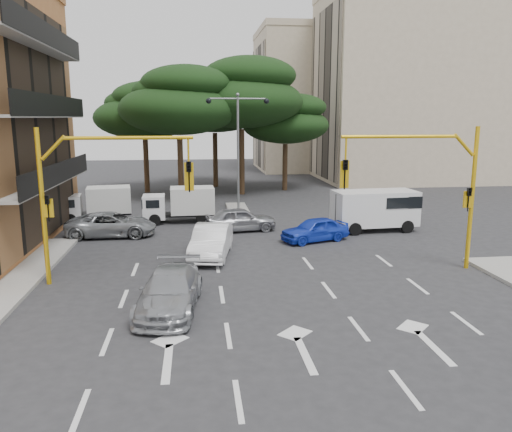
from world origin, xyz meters
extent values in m
plane|color=#28282B|center=(0.00, 0.00, 0.00)|extent=(120.00, 120.00, 0.00)
cube|color=gray|center=(0.00, 16.00, 0.07)|extent=(1.40, 6.00, 0.15)
cube|color=black|center=(-10.44, 8.00, 6.00)|extent=(0.12, 14.72, 11.20)
cube|color=tan|center=(20.00, 32.00, 9.00)|extent=(20.00, 12.00, 18.00)
cube|color=black|center=(9.94, 32.00, 8.50)|extent=(0.12, 11.04, 16.20)
cube|color=tan|center=(13.00, 44.00, 8.00)|extent=(16.00, 12.00, 16.00)
cube|color=black|center=(4.94, 44.00, 7.50)|extent=(0.12, 11.04, 14.20)
cube|color=tan|center=(13.00, 44.00, 16.35)|extent=(16.15, 12.15, 0.70)
cylinder|color=#382616|center=(-4.00, 22.00, 2.48)|extent=(0.44, 0.44, 4.95)
ellipsoid|color=black|center=(-4.00, 22.00, 6.93)|extent=(9.15, 9.15, 3.87)
ellipsoid|color=black|center=(-3.40, 21.60, 8.80)|extent=(6.86, 6.86, 2.86)
ellipsoid|color=black|center=(-4.50, 22.30, 8.25)|extent=(6.07, 6.07, 2.64)
cylinder|color=#382616|center=(1.00, 24.00, 2.70)|extent=(0.44, 0.44, 5.40)
ellipsoid|color=black|center=(1.00, 24.00, 7.56)|extent=(9.98, 9.98, 4.22)
ellipsoid|color=black|center=(1.60, 23.60, 9.60)|extent=(7.49, 7.49, 3.12)
ellipsoid|color=black|center=(0.50, 24.30, 9.00)|extent=(6.62, 6.62, 2.88)
cylinder|color=#382616|center=(-7.00, 26.00, 2.25)|extent=(0.44, 0.44, 4.50)
ellipsoid|color=black|center=(-7.00, 26.00, 6.30)|extent=(8.32, 8.32, 3.52)
ellipsoid|color=black|center=(-6.40, 25.60, 8.00)|extent=(6.24, 6.24, 2.60)
ellipsoid|color=black|center=(-7.50, 26.30, 7.50)|extent=(5.52, 5.52, 2.40)
cylinder|color=#382616|center=(5.00, 26.00, 2.02)|extent=(0.44, 0.44, 4.05)
ellipsoid|color=black|center=(5.00, 26.00, 5.67)|extent=(7.49, 7.49, 3.17)
ellipsoid|color=black|center=(5.60, 25.60, 7.20)|extent=(5.62, 5.62, 2.34)
ellipsoid|color=black|center=(4.50, 26.30, 6.75)|extent=(4.97, 4.97, 2.16)
cylinder|color=#382616|center=(-1.00, 29.00, 2.48)|extent=(0.44, 0.44, 4.95)
ellipsoid|color=black|center=(-1.00, 29.00, 6.93)|extent=(9.15, 9.15, 3.87)
ellipsoid|color=black|center=(-0.40, 28.60, 8.80)|extent=(6.86, 6.86, 2.86)
ellipsoid|color=black|center=(-1.50, 29.30, 8.25)|extent=(6.07, 6.07, 2.64)
cylinder|color=gold|center=(8.60, 2.00, 3.00)|extent=(0.18, 0.18, 6.00)
cylinder|color=gold|center=(8.05, 2.00, 5.25)|extent=(0.95, 0.14, 0.95)
cylinder|color=gold|center=(5.30, 2.00, 5.60)|extent=(4.80, 0.14, 0.14)
cylinder|color=gold|center=(3.10, 2.00, 5.15)|extent=(0.08, 0.08, 0.90)
imported|color=black|center=(3.10, 2.00, 4.10)|extent=(0.20, 0.24, 1.20)
cube|color=gold|center=(3.10, 2.08, 4.10)|extent=(0.36, 0.06, 1.10)
imported|color=black|center=(8.38, 1.85, 3.00)|extent=(0.16, 0.20, 1.00)
cube|color=gold|center=(8.38, 1.95, 3.00)|extent=(0.35, 0.08, 0.70)
cylinder|color=gold|center=(-8.60, 2.00, 3.00)|extent=(0.18, 0.18, 6.00)
cylinder|color=gold|center=(-8.05, 2.00, 5.25)|extent=(0.95, 0.14, 0.95)
cylinder|color=gold|center=(-5.30, 2.00, 5.60)|extent=(4.80, 0.14, 0.14)
cylinder|color=gold|center=(-3.10, 2.00, 5.15)|extent=(0.08, 0.08, 0.90)
imported|color=black|center=(-3.10, 2.00, 4.10)|extent=(0.20, 0.24, 1.20)
cube|color=gold|center=(-3.10, 2.08, 4.10)|extent=(0.36, 0.06, 1.10)
imported|color=black|center=(-8.38, 1.85, 3.00)|extent=(0.16, 0.20, 1.00)
cube|color=gold|center=(-8.38, 1.95, 3.00)|extent=(0.35, 0.08, 0.70)
cylinder|color=slate|center=(0.00, 16.00, 3.90)|extent=(0.16, 0.16, 7.50)
cylinder|color=slate|center=(-0.90, 16.00, 7.55)|extent=(1.80, 0.10, 0.10)
sphere|color=black|center=(-1.90, 16.00, 7.40)|extent=(0.36, 0.36, 0.36)
cylinder|color=slate|center=(0.90, 16.00, 7.55)|extent=(1.80, 0.10, 0.10)
sphere|color=black|center=(1.90, 16.00, 7.40)|extent=(0.36, 0.36, 0.36)
sphere|color=slate|center=(0.00, 16.00, 7.80)|extent=(0.24, 0.24, 0.24)
imported|color=white|center=(-2.20, 5.13, 0.73)|extent=(2.30, 4.65, 1.47)
imported|color=#1633BC|center=(3.26, 7.44, 0.62)|extent=(3.92, 2.60, 1.24)
imported|color=#93969A|center=(-3.80, -1.23, 0.67)|extent=(2.40, 4.78, 1.33)
imported|color=gray|center=(-7.43, 9.78, 0.66)|extent=(4.76, 2.22, 1.32)
imported|color=gray|center=(-0.39, 10.26, 0.68)|extent=(4.18, 2.12, 1.37)
camera|label=1|loc=(-2.85, -17.32, 6.36)|focal=35.00mm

